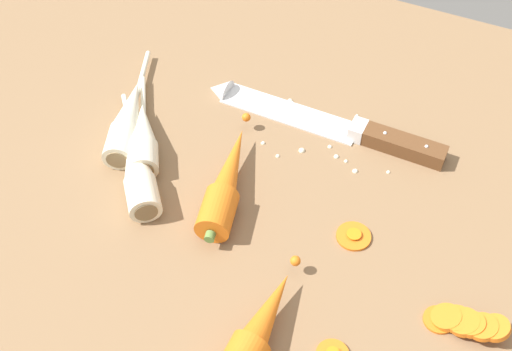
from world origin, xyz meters
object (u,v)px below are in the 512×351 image
whole_carrot_second (259,330)px  carrot_slice_stack (464,322)px  parsnip_front (143,136)px  chefs_knife (318,120)px  whole_carrot (227,182)px  parsnip_mid_left (137,169)px  carrot_slice_stray_near (354,235)px  parsnip_mid_right (128,119)px

whole_carrot_second → carrot_slice_stack: (18.96, 10.56, -1.04)cm
parsnip_front → chefs_knife: bearing=36.3°
whole_carrot → carrot_slice_stack: bearing=-10.3°
parsnip_front → parsnip_mid_left: same height
carrot_slice_stray_near → parsnip_mid_left: bearing=-173.4°
parsnip_mid_left → parsnip_mid_right: same height
whole_carrot → parsnip_mid_right: whole_carrot is taller
parsnip_front → parsnip_mid_left: (2.48, -5.19, -0.00)cm
whole_carrot_second → parsnip_mid_left: whole_carrot_second is taller
parsnip_mid_right → carrot_slice_stray_near: 34.09cm
carrot_slice_stray_near → carrot_slice_stack: bearing=-23.0°
chefs_knife → parsnip_front: bearing=-143.7°
parsnip_front → carrot_slice_stack: bearing=-10.2°
parsnip_mid_right → parsnip_front: bearing=-28.1°
whole_carrot_second → carrot_slice_stray_near: bearing=74.6°
whole_carrot_second → parsnip_mid_left: bearing=150.0°
whole_carrot → carrot_slice_stack: size_ratio=2.39×
chefs_knife → carrot_slice_stray_near: (11.06, -16.11, -0.29)cm
chefs_knife → parsnip_front: size_ratio=2.02×
parsnip_front → carrot_slice_stack: size_ratio=1.98×
chefs_knife → whole_carrot_second: 33.43cm
parsnip_mid_right → carrot_slice_stack: (48.21, -9.92, -0.92)cm
whole_carrot_second → carrot_slice_stack: whole_carrot_second is taller
carrot_slice_stack → carrot_slice_stray_near: (-14.37, 6.10, -0.70)cm
parsnip_mid_right → carrot_slice_stack: parsnip_mid_right is taller
whole_carrot → carrot_slice_stray_near: bearing=1.5°
parsnip_front → carrot_slice_stack: parsnip_front is taller
chefs_knife → carrot_slice_stray_near: chefs_knife is taller
whole_carrot_second → chefs_knife: bearing=101.2°
whole_carrot → parsnip_mid_left: whole_carrot is taller
parsnip_mid_left → carrot_slice_stack: bearing=-3.9°
carrot_slice_stack → chefs_knife: bearing=138.9°
parsnip_mid_left → carrot_slice_stack: 42.36cm
parsnip_mid_right → carrot_slice_stray_near: (33.84, -3.82, -1.62)cm
whole_carrot → whole_carrot_second: (12.08, -16.22, 0.00)cm
chefs_knife → parsnip_mid_left: (-16.81, -19.34, 1.33)cm
parsnip_front → carrot_slice_stray_near: (30.35, -1.96, -1.62)cm
parsnip_mid_right → carrot_slice_stray_near: bearing=-6.4°
carrot_slice_stack → whole_carrot_second: bearing=-150.9°
parsnip_mid_left → carrot_slice_stray_near: size_ratio=4.39×
whole_carrot_second → parsnip_front: size_ratio=1.00×
parsnip_mid_left → carrot_slice_stray_near: (27.88, 3.23, -1.62)cm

